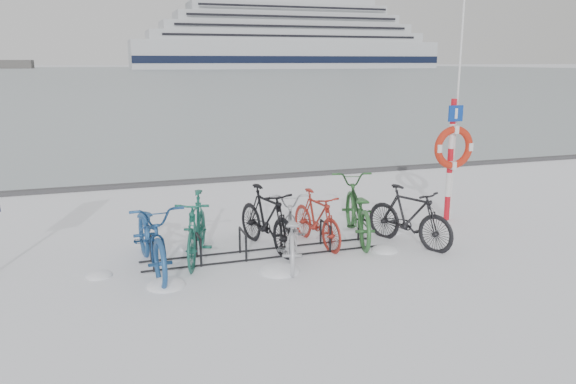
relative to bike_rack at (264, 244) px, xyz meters
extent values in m
plane|color=white|center=(0.00, 0.00, -0.18)|extent=(900.00, 900.00, 0.00)
cube|color=#A3B2B8|center=(0.00, 155.00, -0.17)|extent=(400.00, 298.00, 0.02)
cube|color=#3F3F42|center=(0.00, 5.90, -0.13)|extent=(400.00, 0.25, 0.10)
cylinder|color=black|center=(-1.80, -0.22, 0.04)|extent=(0.04, 0.04, 0.44)
cylinder|color=black|center=(-1.80, 0.22, 0.04)|extent=(0.04, 0.04, 0.44)
cylinder|color=black|center=(-1.80, 0.00, 0.26)|extent=(0.04, 0.44, 0.04)
cylinder|color=black|center=(-1.08, -0.22, 0.04)|extent=(0.04, 0.04, 0.44)
cylinder|color=black|center=(-1.08, 0.22, 0.04)|extent=(0.04, 0.04, 0.44)
cylinder|color=black|center=(-1.08, 0.00, 0.26)|extent=(0.04, 0.44, 0.04)
cylinder|color=black|center=(-0.36, -0.22, 0.04)|extent=(0.04, 0.04, 0.44)
cylinder|color=black|center=(-0.36, 0.22, 0.04)|extent=(0.04, 0.04, 0.44)
cylinder|color=black|center=(-0.36, 0.00, 0.26)|extent=(0.04, 0.44, 0.04)
cylinder|color=black|center=(0.36, -0.22, 0.04)|extent=(0.04, 0.04, 0.44)
cylinder|color=black|center=(0.36, 0.22, 0.04)|extent=(0.04, 0.04, 0.44)
cylinder|color=black|center=(0.36, 0.00, 0.26)|extent=(0.04, 0.44, 0.04)
cylinder|color=black|center=(1.08, -0.22, 0.04)|extent=(0.04, 0.04, 0.44)
cylinder|color=black|center=(1.08, 0.22, 0.04)|extent=(0.04, 0.04, 0.44)
cylinder|color=black|center=(1.08, 0.00, 0.26)|extent=(0.04, 0.44, 0.04)
cylinder|color=black|center=(1.80, -0.22, 0.04)|extent=(0.04, 0.04, 0.44)
cylinder|color=black|center=(1.80, 0.22, 0.04)|extent=(0.04, 0.04, 0.44)
cylinder|color=black|center=(1.80, 0.00, 0.26)|extent=(0.04, 0.44, 0.04)
cylinder|color=black|center=(0.00, -0.22, -0.16)|extent=(4.00, 0.03, 0.03)
cylinder|color=black|center=(0.00, 0.22, -0.16)|extent=(4.00, 0.03, 0.03)
cylinder|color=red|center=(4.06, 0.89, 0.06)|extent=(0.11, 0.11, 0.48)
cylinder|color=silver|center=(4.06, 0.89, 0.54)|extent=(0.11, 0.11, 0.48)
cylinder|color=red|center=(4.06, 0.89, 1.02)|extent=(0.11, 0.11, 0.48)
cylinder|color=silver|center=(4.06, 0.89, 1.51)|extent=(0.11, 0.11, 0.48)
cylinder|color=red|center=(4.06, 0.89, 1.99)|extent=(0.11, 0.11, 0.48)
torus|color=red|center=(4.06, 0.80, 1.30)|extent=(0.84, 0.14, 0.84)
cube|color=#0D3597|center=(4.06, 0.81, 1.96)|extent=(0.31, 0.03, 0.31)
cylinder|color=silver|center=(4.17, 0.94, 2.01)|extent=(0.04, 0.04, 4.38)
cube|color=silver|center=(71.39, 217.24, 5.22)|extent=(126.04, 23.41, 10.80)
cube|color=black|center=(71.39, 205.49, 3.42)|extent=(126.04, 0.30, 2.70)
cube|color=black|center=(71.39, 228.99, 3.42)|extent=(126.04, 0.30, 2.70)
cube|color=silver|center=(71.39, 217.24, 12.42)|extent=(112.53, 21.61, 3.60)
cube|color=silver|center=(71.39, 217.24, 19.63)|extent=(90.93, 18.91, 3.60)
cube|color=silver|center=(71.39, 217.24, 26.83)|extent=(69.32, 16.21, 3.60)
cube|color=black|center=(71.39, 206.26, 16.02)|extent=(99.03, 0.20, 10.80)
imported|color=navy|center=(-1.79, -0.10, 0.39)|extent=(0.95, 2.25, 1.15)
imported|color=#1A5D4D|center=(-1.08, 0.17, 0.37)|extent=(1.03, 1.90, 1.10)
imported|color=black|center=(0.13, 0.32, 0.37)|extent=(0.94, 1.90, 1.10)
imported|color=#B6B8BE|center=(0.33, -0.34, 0.32)|extent=(1.18, 2.02, 1.00)
imported|color=maroon|center=(1.02, 0.28, 0.31)|extent=(0.70, 1.67, 0.97)
imported|color=#2D622E|center=(1.84, 0.40, 0.38)|extent=(1.25, 2.26, 1.12)
imported|color=black|center=(2.54, -0.24, 0.35)|extent=(1.18, 1.81, 1.06)
ellipsoid|color=white|center=(-2.59, -0.15, -0.18)|extent=(0.39, 0.39, 0.14)
ellipsoid|color=white|center=(2.60, 0.48, -0.18)|extent=(0.42, 0.42, 0.15)
ellipsoid|color=white|center=(0.01, -0.79, -0.18)|extent=(0.64, 0.64, 0.22)
ellipsoid|color=white|center=(1.38, 0.46, -0.18)|extent=(0.54, 0.54, 0.19)
ellipsoid|color=white|center=(1.99, -0.43, -0.18)|extent=(0.45, 0.45, 0.16)
ellipsoid|color=white|center=(-1.68, -0.84, -0.18)|extent=(0.56, 0.56, 0.20)
ellipsoid|color=white|center=(-1.09, 0.71, -0.18)|extent=(0.48, 0.48, 0.17)
camera|label=1|loc=(-2.35, -8.46, 2.94)|focal=35.00mm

